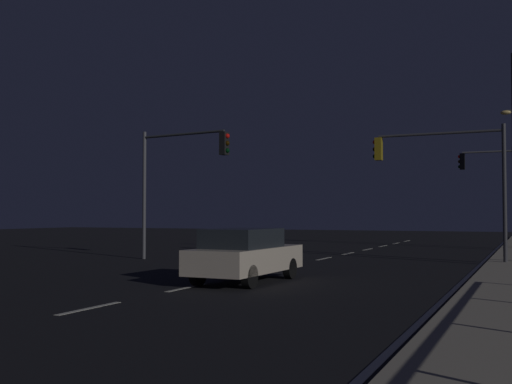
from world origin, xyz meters
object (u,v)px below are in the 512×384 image
Objects in this scene: car at (245,254)px; traffic_light_mid_left at (490,178)px; traffic_light_near_right at (179,167)px; traffic_light_far_right at (443,165)px.

car is 0.77× the size of traffic_light_mid_left.
traffic_light_near_right is at bearing -126.95° from traffic_light_mid_left.
traffic_light_far_right reaches higher than car.
car is 22.88m from traffic_light_mid_left.
car is 10.89m from traffic_light_far_right.
traffic_light_mid_left is 1.01× the size of traffic_light_near_right.
traffic_light_mid_left reaches higher than car.
traffic_light_far_right is at bearing 64.90° from car.
traffic_light_far_right is (-1.05, -12.54, -0.13)m from traffic_light_mid_left.
car is at bearing -115.10° from traffic_light_far_right.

